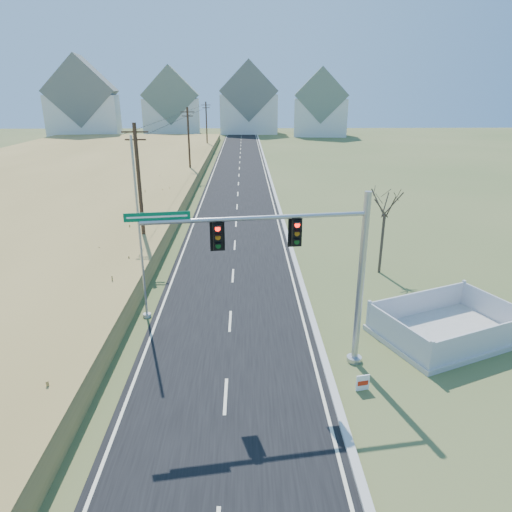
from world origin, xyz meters
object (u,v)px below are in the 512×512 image
at_px(open_sign, 363,383).
at_px(bare_tree, 386,201).
at_px(traffic_signal_mast, 317,266).
at_px(fence_enclosure, 447,331).
at_px(flagpole, 141,250).

bearing_deg(open_sign, bare_tree, 60.04).
xyz_separation_m(traffic_signal_mast, open_sign, (1.71, -1.80, -4.18)).
distance_m(fence_enclosure, flagpole, 15.17).
xyz_separation_m(flagpole, bare_tree, (13.68, 5.81, 1.00)).
bearing_deg(open_sign, flagpole, 134.88).
height_order(fence_enclosure, flagpole, flagpole).
bearing_deg(traffic_signal_mast, flagpole, 141.81).
bearing_deg(bare_tree, open_sign, -108.49).
distance_m(traffic_signal_mast, fence_enclosure, 8.27).
bearing_deg(flagpole, open_sign, -33.65).
bearing_deg(bare_tree, traffic_signal_mast, -119.10).
distance_m(traffic_signal_mast, bare_tree, 11.90).
distance_m(open_sign, flagpole, 11.99).
bearing_deg(fence_enclosure, bare_tree, 74.02).
height_order(open_sign, bare_tree, bare_tree).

